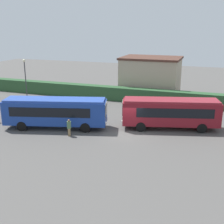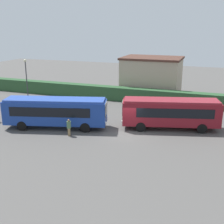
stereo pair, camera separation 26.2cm
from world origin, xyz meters
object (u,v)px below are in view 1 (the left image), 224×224
at_px(bus_maroon, 170,112).
at_px(lamppost, 25,75).
at_px(bus_blue, 55,111).
at_px(person_far, 157,109).
at_px(person_right, 69,127).
at_px(traffic_cone, 126,103).

xyz_separation_m(bus_maroon, lamppost, (-20.93, 4.88, 1.83)).
bearing_deg(bus_blue, lamppost, 122.46).
bearing_deg(person_far, lamppost, -15.36).
xyz_separation_m(bus_maroon, person_far, (-2.08, 3.57, -0.90)).
xyz_separation_m(bus_blue, person_right, (2.36, -1.60, -0.93)).
relative_size(bus_blue, lamppost, 1.83).
height_order(bus_maroon, person_far, bus_maroon).
distance_m(bus_maroon, lamppost, 21.57).
relative_size(bus_blue, person_right, 6.41).
height_order(traffic_cone, lamppost, lamppost).
height_order(person_right, person_far, person_far).
bearing_deg(bus_blue, person_right, -49.89).
distance_m(bus_blue, lamppost, 13.18).
distance_m(traffic_cone, lamppost, 14.46).
bearing_deg(person_right, bus_blue, 29.38).
bearing_deg(lamppost, person_far, -3.95).
distance_m(bus_blue, bus_maroon, 11.82).
height_order(person_far, lamppost, lamppost).
xyz_separation_m(bus_maroon, person_right, (-8.83, -5.41, -0.92)).
bearing_deg(person_right, traffic_cone, -34.16).
xyz_separation_m(person_right, traffic_cone, (1.72, 12.90, -0.59)).
height_order(bus_blue, person_far, bus_blue).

